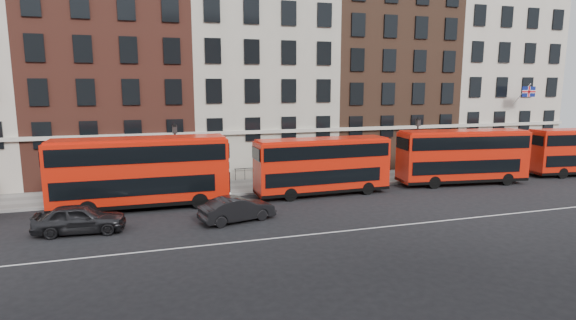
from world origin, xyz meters
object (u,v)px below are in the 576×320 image
object	(u,v)px
bus_d	(462,155)
car_rear	(80,219)
bus_b	(140,171)
traffic_light	(556,146)
bus_c	(322,165)
car_front	(237,209)

from	to	relation	value
bus_d	car_rear	xyz separation A→B (m)	(-28.39, -4.27, -1.59)
bus_b	traffic_light	world-z (taller)	bus_b
bus_d	traffic_light	bearing A→B (deg)	15.42
bus_c	traffic_light	size ratio (longest dim) A/B	3.11
car_rear	traffic_light	world-z (taller)	traffic_light
bus_c	bus_b	bearing A→B (deg)	178.66
bus_d	car_front	distance (m)	20.30
traffic_light	bus_d	bearing A→B (deg)	-171.38
bus_d	car_rear	world-z (taller)	bus_d
bus_b	bus_d	size ratio (longest dim) A/B	1.04
car_rear	bus_d	bearing A→B (deg)	-76.76
bus_b	bus_c	distance (m)	12.79
bus_d	traffic_light	size ratio (longest dim) A/B	3.33
bus_c	traffic_light	world-z (taller)	bus_c
bus_c	bus_d	distance (m)	12.39
car_rear	car_front	bearing A→B (deg)	-88.13
car_front	bus_c	bearing A→B (deg)	-71.66
car_front	traffic_light	bearing A→B (deg)	-92.80
car_front	bus_d	bearing A→B (deg)	-91.01
car_front	car_rear	bearing A→B (deg)	72.74
car_rear	car_front	world-z (taller)	car_rear
bus_c	car_rear	world-z (taller)	bus_c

